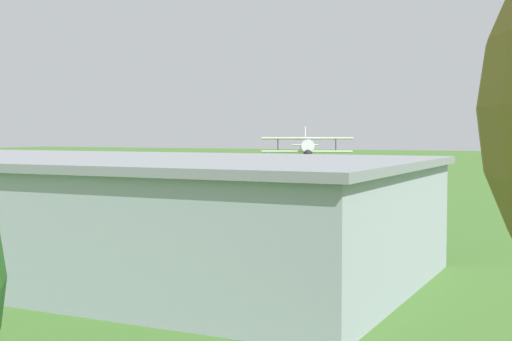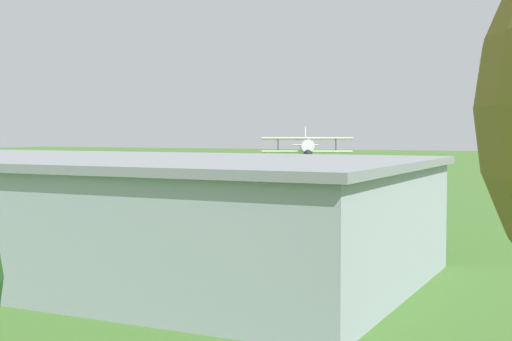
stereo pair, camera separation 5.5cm
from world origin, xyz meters
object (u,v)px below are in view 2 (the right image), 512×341
(biplane, at_px, (307,148))
(person_walking_on_apron, at_px, (90,205))
(person_crossing_taxiway, at_px, (430,229))
(hangar, at_px, (43,209))

(biplane, xyz_separation_m, person_walking_on_apron, (12.92, 15.71, -4.40))
(biplane, xyz_separation_m, person_crossing_taxiway, (-14.66, 19.02, -4.44))
(hangar, bearing_deg, person_walking_on_apron, -60.06)
(hangar, distance_m, person_walking_on_apron, 20.80)
(hangar, bearing_deg, person_crossing_taxiway, -139.67)
(biplane, height_order, person_crossing_taxiway, biplane)
(person_walking_on_apron, distance_m, person_crossing_taxiway, 27.78)
(hangar, xyz_separation_m, person_crossing_taxiway, (-17.24, -14.64, -1.94))
(hangar, xyz_separation_m, biplane, (-2.58, -33.66, 2.50))
(hangar, relative_size, biplane, 4.66)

